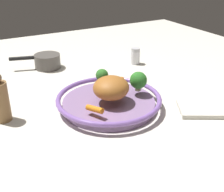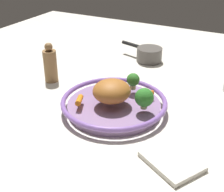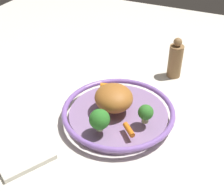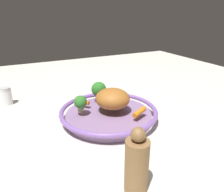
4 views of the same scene
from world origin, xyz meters
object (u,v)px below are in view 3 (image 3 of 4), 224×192
at_px(baby_carrot_near_rim, 109,86).
at_px(broccoli_floret_edge, 100,120).
at_px(pepper_mill, 175,60).
at_px(dish_towel, 24,156).
at_px(serving_bowl, 118,114).
at_px(broccoli_floret_small, 146,113).
at_px(baby_carrot_left, 129,130).
at_px(roast_chicken_piece, 114,98).

bearing_deg(baby_carrot_near_rim, broccoli_floret_edge, 18.07).
xyz_separation_m(baby_carrot_near_rim, broccoli_floret_edge, (0.19, 0.06, 0.03)).
bearing_deg(baby_carrot_near_rim, pepper_mill, 145.79).
height_order(broccoli_floret_edge, pepper_mill, pepper_mill).
height_order(broccoli_floret_edge, dish_towel, broccoli_floret_edge).
relative_size(serving_bowl, broccoli_floret_small, 6.06).
distance_m(serving_bowl, broccoli_floret_small, 0.11).
bearing_deg(baby_carrot_left, roast_chicken_piece, -134.81).
distance_m(baby_carrot_left, broccoli_floret_edge, 0.08).
height_order(roast_chicken_piece, pepper_mill, pepper_mill).
bearing_deg(broccoli_floret_small, roast_chicken_piece, -102.31).
bearing_deg(baby_carrot_left, broccoli_floret_small, 155.78).
bearing_deg(serving_bowl, baby_carrot_near_rim, -139.87).
height_order(roast_chicken_piece, baby_carrot_near_rim, roast_chicken_piece).
relative_size(roast_chicken_piece, dish_towel, 0.84).
xyz_separation_m(serving_bowl, dish_towel, (0.25, -0.16, -0.02)).
bearing_deg(dish_towel, broccoli_floret_edge, 132.71).
relative_size(broccoli_floret_edge, pepper_mill, 0.43).
distance_m(broccoli_floret_small, pepper_mill, 0.34).
xyz_separation_m(broccoli_floret_small, dish_towel, (0.23, -0.26, -0.07)).
bearing_deg(dish_towel, baby_carrot_near_rim, 164.56).
distance_m(roast_chicken_piece, dish_towel, 0.30).
distance_m(serving_bowl, pepper_mill, 0.33).
bearing_deg(baby_carrot_near_rim, serving_bowl, 40.13).
relative_size(broccoli_floret_small, pepper_mill, 0.37).
distance_m(serving_bowl, baby_carrot_left, 0.11).
height_order(pepper_mill, dish_towel, pepper_mill).
bearing_deg(pepper_mill, baby_carrot_left, -2.84).
relative_size(baby_carrot_near_rim, broccoli_floret_edge, 0.87).
height_order(baby_carrot_left, baby_carrot_near_rim, baby_carrot_near_rim).
height_order(baby_carrot_near_rim, broccoli_floret_edge, broccoli_floret_edge).
bearing_deg(broccoli_floret_small, baby_carrot_near_rim, -123.42).
height_order(broccoli_floret_small, dish_towel, broccoli_floret_small).
bearing_deg(roast_chicken_piece, baby_carrot_near_rim, -146.52).
height_order(baby_carrot_left, dish_towel, baby_carrot_left).
distance_m(roast_chicken_piece, broccoli_floret_small, 0.11).
xyz_separation_m(serving_bowl, broccoli_floret_small, (0.02, 0.09, 0.05)).
bearing_deg(serving_bowl, pepper_mill, 164.74).
distance_m(baby_carrot_near_rim, dish_towel, 0.35).
bearing_deg(serving_bowl, roast_chicken_piece, -90.03).
height_order(baby_carrot_near_rim, broccoli_floret_small, broccoli_floret_small).
xyz_separation_m(baby_carrot_left, pepper_mill, (-0.40, 0.02, 0.02)).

